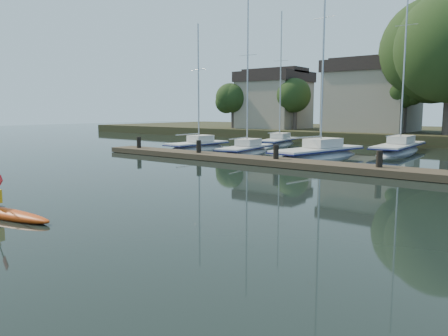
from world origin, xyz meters
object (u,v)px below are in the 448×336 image
Objects in this scene: sailboat_2 at (318,160)px; sailboat_6 at (398,154)px; sailboat_0 at (197,151)px; sailboat_1 at (246,156)px; sailboat_5 at (279,146)px; dock at (323,166)px.

sailboat_2 is 0.98× the size of sailboat_6.
sailboat_0 is at bearing -168.67° from sailboat_2.
sailboat_0 is 0.91× the size of sailboat_1.
sailboat_1 is at bearing -85.32° from sailboat_5.
dock is at bearing -37.62° from sailboat_1.
dock is 2.58× the size of sailboat_5.
sailboat_2 is at bearing 2.95° from sailboat_0.
sailboat_5 is at bearing 72.79° from sailboat_0.
sailboat_0 is at bearing 159.93° from dock.
sailboat_6 is at bearing 34.74° from sailboat_1.
sailboat_0 is 0.85× the size of sailboat_5.
sailboat_0 reaches higher than dock.
dock is 9.53m from sailboat_1.
sailboat_2 is at bearing -1.09° from sailboat_1.
sailboat_0 is at bearing -119.11° from sailboat_5.
sailboat_0 is at bearing 166.37° from sailboat_1.
dock is 3.03× the size of sailboat_0.
dock is 2.75× the size of sailboat_1.
sailboat_6 reaches higher than sailboat_5.
sailboat_1 is 0.76× the size of sailboat_6.
sailboat_5 is at bearing 96.46° from sailboat_1.
sailboat_1 is at bearing 151.53° from dock.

